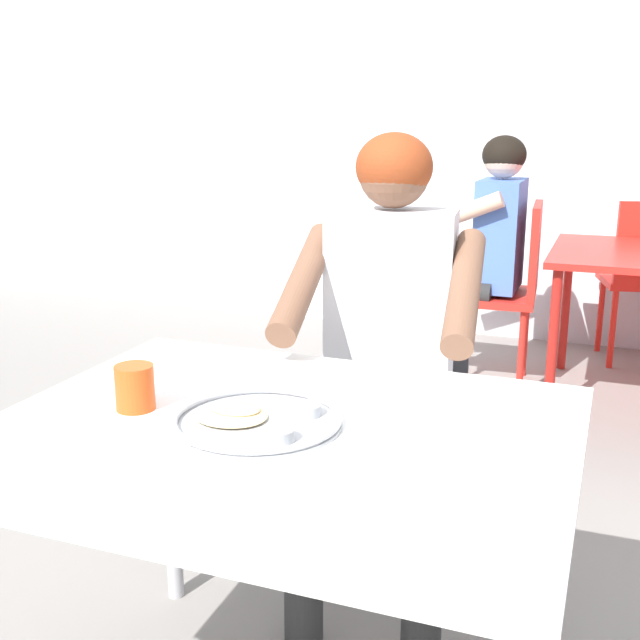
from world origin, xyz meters
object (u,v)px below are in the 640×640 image
thali_tray (257,419)px  patron_background (480,239)px  drinking_cup (135,386)px  chair_red_left (509,282)px  chair_foreground (398,394)px  diner_foreground (387,330)px  table_foreground (279,461)px

thali_tray → patron_background: 2.53m
drinking_cup → chair_red_left: (0.41, 2.55, -0.26)m
thali_tray → chair_foreground: (0.04, 0.89, -0.25)m
thali_tray → chair_red_left: (0.14, 2.53, -0.22)m
drinking_cup → chair_foreground: chair_foreground is taller
thali_tray → diner_foreground: (0.06, 0.67, 0.01)m
table_foreground → thali_tray: size_ratio=3.38×
chair_foreground → patron_background: 1.66m
chair_foreground → diner_foreground: size_ratio=0.66×
diner_foreground → chair_red_left: bearing=87.6°
table_foreground → patron_background: bearing=91.0°
diner_foreground → drinking_cup: bearing=-115.9°
chair_foreground → diner_foreground: 0.34m
drinking_cup → diner_foreground: diner_foreground is taller
table_foreground → thali_tray: 0.09m
drinking_cup → diner_foreground: size_ratio=0.07×
chair_red_left → table_foreground: bearing=-92.3°
table_foreground → diner_foreground: 0.67m
chair_red_left → patron_background: (-0.15, -0.00, 0.20)m
table_foreground → thali_tray: bearing=-172.8°
drinking_cup → chair_red_left: 2.59m
diner_foreground → chair_red_left: size_ratio=1.40×
table_foreground → patron_background: (-0.05, 2.53, 0.06)m
table_foreground → chair_red_left: chair_red_left is taller
diner_foreground → table_foreground: bearing=-91.9°
table_foreground → chair_foreground: bearing=89.9°
table_foreground → diner_foreground: bearing=88.1°
table_foreground → chair_foreground: (0.00, 0.88, -0.16)m
table_foreground → chair_red_left: size_ratio=1.23×
drinking_cup → diner_foreground: 0.76m
thali_tray → diner_foreground: 0.67m
chair_foreground → drinking_cup: bearing=-109.1°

